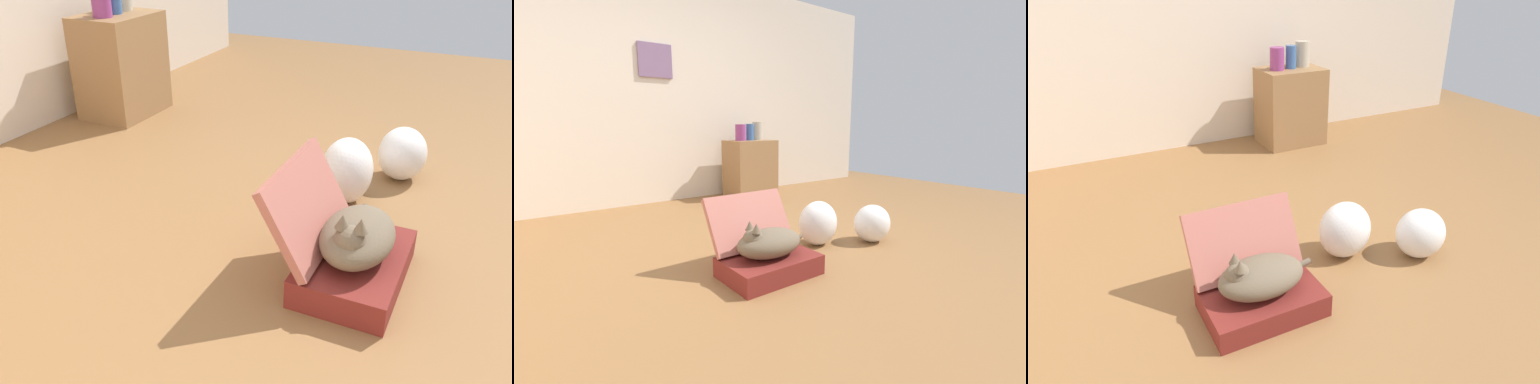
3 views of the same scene
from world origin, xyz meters
TOP-DOWN VIEW (x-y plane):
  - ground_plane at (0.00, 0.00)m, footprint 7.68×7.68m
  - suitcase_base at (-0.34, -0.24)m, footprint 0.57×0.38m
  - suitcase_lid at (-0.34, -0.03)m, footprint 0.57×0.22m
  - cat at (-0.35, -0.24)m, footprint 0.51×0.28m
  - plastic_bag_white at (0.29, -0.01)m, footprint 0.31×0.26m
  - plastic_bag_clear at (0.68, -0.21)m, footprint 0.30×0.26m
  - side_table at (0.92, 1.85)m, footprint 0.57×0.43m
  - vase_tall at (0.78, 1.84)m, footprint 0.13×0.13m
  - vase_short at (1.06, 1.89)m, footprint 0.13×0.13m
  - vase_round at (0.92, 1.85)m, footprint 0.09×0.09m

SIDE VIEW (x-z plane):
  - ground_plane at x=0.00m, z-range 0.00..0.00m
  - suitcase_base at x=-0.34m, z-range 0.00..0.12m
  - plastic_bag_clear at x=0.68m, z-range 0.00..0.29m
  - plastic_bag_white at x=0.29m, z-range 0.00..0.34m
  - cat at x=-0.35m, z-range 0.10..0.33m
  - suitcase_lid at x=-0.34m, z-range 0.12..0.47m
  - side_table at x=0.92m, z-range 0.00..0.71m
  - vase_tall at x=0.78m, z-range 0.71..0.90m
  - vase_round at x=0.92m, z-range 0.71..0.91m
  - vase_short at x=1.06m, z-range 0.71..0.93m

